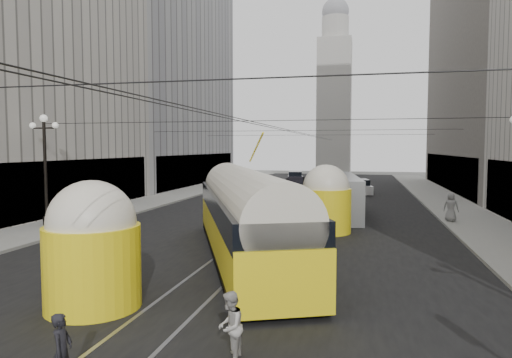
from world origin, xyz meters
The scene contains 17 objects.
road centered at (0.00, 32.50, 0.00)m, with size 20.00×85.00×0.02m, color black.
sidewalk_left centered at (-12.00, 36.00, 0.07)m, with size 4.00×72.00×0.15m, color gray.
sidewalk_right centered at (12.00, 36.00, 0.07)m, with size 4.00×72.00×0.15m, color gray.
rail_left centered at (-0.75, 32.50, 0.00)m, with size 0.12×85.00×0.04m, color gray.
rail_right centered at (0.75, 32.50, 0.00)m, with size 0.12×85.00×0.04m, color gray.
building_left_far centered at (-19.99, 48.00, 14.31)m, with size 12.60×28.60×28.60m.
building_right_far centered at (20.00, 48.00, 16.31)m, with size 12.60×32.60×32.60m.
distant_tower centered at (0.00, 80.00, 14.97)m, with size 6.00×6.00×31.36m.
lamppost_left_mid centered at (-12.60, 18.00, 3.74)m, with size 1.86×0.44×6.37m.
catenary centered at (0.12, 31.49, 5.88)m, with size 25.00×72.00×0.23m.
streetcar centered at (0.50, 13.43, 1.84)m, with size 8.35×16.06×3.77m.
city_bus centered at (3.73, 26.81, 1.48)m, with size 3.37×10.86×2.71m.
sedan_white_far centered at (4.94, 41.80, 0.66)m, with size 2.65×4.88×1.46m.
sedan_dark_far centered at (-3.43, 54.72, 0.67)m, with size 2.61×4.89×1.47m.
pedestrian_crossing_a centered at (-0.31, 2.62, 0.75)m, with size 0.55×0.36×1.50m, color black.
pedestrian_crossing_b centered at (2.49, 4.48, 0.77)m, with size 0.75×0.58×1.53m, color #B4B0A8.
pedestrian_sidewalk_right centered at (10.50, 24.70, 1.04)m, with size 0.87×0.53×1.78m, color gray.
Camera 1 is at (5.25, -4.77, 4.66)m, focal length 32.00 mm.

